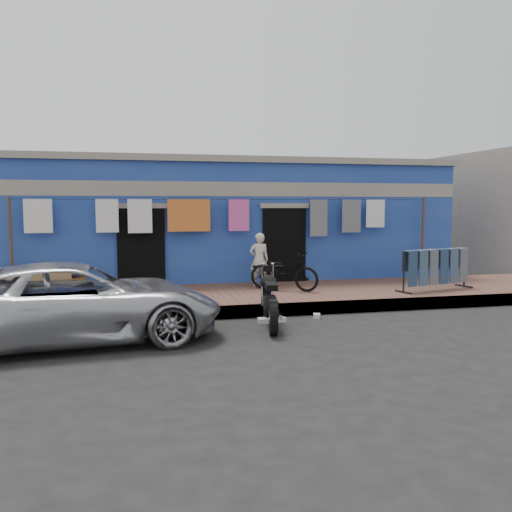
# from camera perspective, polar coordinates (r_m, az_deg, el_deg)

# --- Properties ---
(ground) EXTENTS (80.00, 80.00, 0.00)m
(ground) POSITION_cam_1_polar(r_m,az_deg,el_deg) (9.12, 2.89, -8.39)
(ground) COLOR black
(ground) RESTS_ON ground
(sidewalk) EXTENTS (28.00, 3.00, 0.25)m
(sidewalk) POSITION_cam_1_polar(r_m,az_deg,el_deg) (11.94, -1.09, -4.46)
(sidewalk) COLOR brown
(sidewalk) RESTS_ON ground
(curb) EXTENTS (28.00, 0.10, 0.25)m
(curb) POSITION_cam_1_polar(r_m,az_deg,el_deg) (10.55, 0.56, -5.78)
(curb) COLOR gray
(curb) RESTS_ON ground
(building) EXTENTS (12.20, 5.20, 3.36)m
(building) POSITION_cam_1_polar(r_m,az_deg,el_deg) (15.69, -4.15, 3.63)
(building) COLOR #213E98
(building) RESTS_ON ground
(clothesline) EXTENTS (10.06, 0.06, 2.10)m
(clothesline) POSITION_cam_1_polar(r_m,az_deg,el_deg) (12.94, -3.70, 3.81)
(clothesline) COLOR brown
(clothesline) RESTS_ON sidewalk
(car) EXTENTS (4.89, 2.69, 1.31)m
(car) POSITION_cam_1_polar(r_m,az_deg,el_deg) (9.04, -18.39, -4.53)
(car) COLOR #B7B8BC
(car) RESTS_ON ground
(seated_person) EXTENTS (0.47, 0.32, 1.27)m
(seated_person) POSITION_cam_1_polar(r_m,az_deg,el_deg) (12.72, 0.33, -0.40)
(seated_person) COLOR beige
(seated_person) RESTS_ON sidewalk
(bicycle) EXTENTS (1.63, 1.47, 1.05)m
(bicycle) POSITION_cam_1_polar(r_m,az_deg,el_deg) (12.20, 2.98, -1.15)
(bicycle) COLOR black
(bicycle) RESTS_ON sidewalk
(motorcycle) EXTENTS (1.11, 1.82, 1.05)m
(motorcycle) POSITION_cam_1_polar(r_m,az_deg,el_deg) (9.67, 1.48, -4.39)
(motorcycle) COLOR black
(motorcycle) RESTS_ON ground
(charpoy) EXTENTS (1.82, 1.09, 0.57)m
(charpoy) POSITION_cam_1_polar(r_m,az_deg,el_deg) (12.57, -21.03, -2.44)
(charpoy) COLOR brown
(charpoy) RESTS_ON sidewalk
(jeans_rack) EXTENTS (2.18, 1.38, 0.95)m
(jeans_rack) POSITION_cam_1_polar(r_m,az_deg,el_deg) (12.90, 18.36, -1.29)
(jeans_rack) COLOR black
(jeans_rack) RESTS_ON sidewalk
(litter_a) EXTENTS (0.21, 0.18, 0.08)m
(litter_a) POSITION_cam_1_polar(r_m,az_deg,el_deg) (10.15, 2.57, -6.71)
(litter_a) COLOR silver
(litter_a) RESTS_ON ground
(litter_b) EXTENTS (0.18, 0.20, 0.09)m
(litter_b) POSITION_cam_1_polar(r_m,az_deg,el_deg) (10.52, 6.41, -6.30)
(litter_b) COLOR silver
(litter_b) RESTS_ON ground
(litter_c) EXTENTS (0.18, 0.22, 0.09)m
(litter_c) POSITION_cam_1_polar(r_m,az_deg,el_deg) (10.05, 0.74, -6.82)
(litter_c) COLOR silver
(litter_c) RESTS_ON ground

